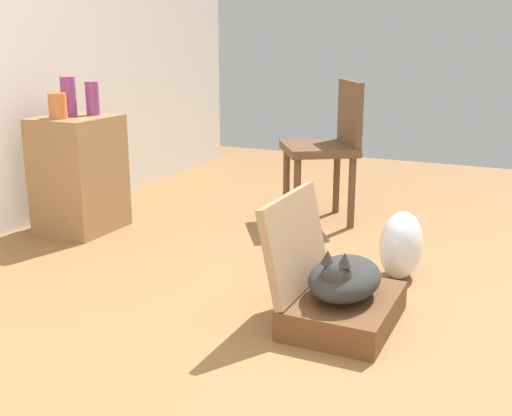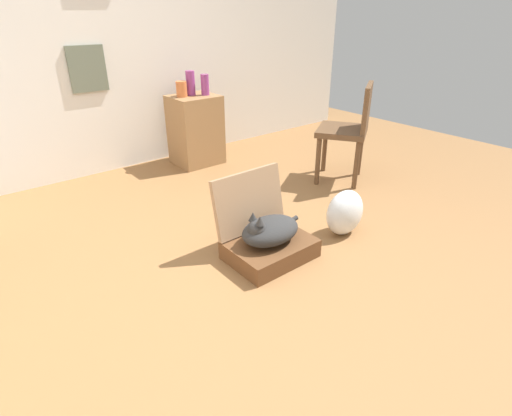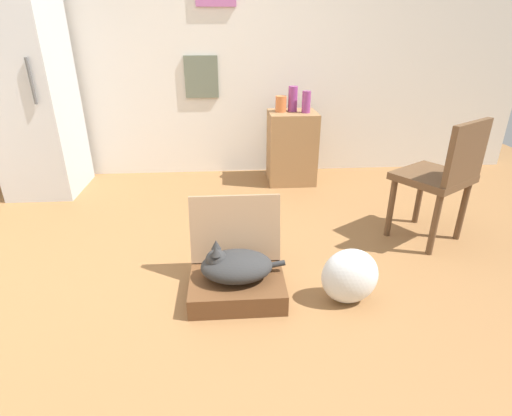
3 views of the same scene
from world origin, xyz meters
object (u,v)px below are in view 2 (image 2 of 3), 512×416
Objects in this scene: vase_short at (205,85)px; chair at (350,128)px; suitcase_base at (270,249)px; cat at (269,230)px; plastic_bag_white at (345,213)px; vase_round at (191,83)px; vase_tall at (182,89)px; side_table at (196,130)px.

chair is (0.71, -1.25, -0.29)m from vase_short.
suitcase_base is 1.11× the size of cat.
plastic_bag_white is (0.62, -0.10, 0.10)m from suitcase_base.
vase_short is at bearing 68.31° from cat.
vase_round is (0.60, 1.88, 0.60)m from cat.
vase_short is at bearing 87.31° from plastic_bag_white.
chair is at bearing -54.53° from vase_tall.
vase_round reaches higher than vase_short.
side_table is at bearing 71.90° from cat.
vase_short reaches higher than side_table.
vase_short is at bearing -35.40° from vase_round.
suitcase_base is at bearing 171.05° from plastic_bag_white.
plastic_bag_white is at bearing -8.95° from suitcase_base.
plastic_bag_white is at bearing -89.29° from side_table.
side_table is (0.60, 1.84, 0.14)m from cat.
chair reaches higher than plastic_bag_white.
plastic_bag_white is 2.28× the size of vase_tall.
side_table is 3.01× the size of vase_round.
vase_short is (0.71, 1.80, 0.73)m from suitcase_base.
cat is 1.56m from chair.
vase_round reaches higher than chair.
vase_tall is (0.48, 1.86, 0.70)m from suitcase_base.
suitcase_base is at bearing -107.80° from side_table.
chair is at bearing 21.27° from suitcase_base.
side_table reaches higher than cat.
cat is (-0.01, 0.00, 0.14)m from suitcase_base.
vase_round is 1.59m from chair.
vase_tall is 0.16× the size of chair.
plastic_bag_white is 1.95m from side_table.
chair is at bearing -60.45° from vase_short.
vase_short is 0.22× the size of chair.
vase_short reaches higher than cat.
vase_tall is at bearing 75.59° from suitcase_base.
plastic_bag_white is (0.63, -0.10, -0.04)m from cat.
cat is 1.95m from side_table.
suitcase_base is 1.96m from side_table.
cat is 0.64m from plastic_bag_white.
suitcase_base is 1.61× the size of plastic_bag_white.
plastic_bag_white is at bearing 6.31° from chair.
plastic_bag_white is at bearing -8.84° from cat.
plastic_bag_white reaches higher than suitcase_base.
vase_tall is at bearing -87.29° from chair.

